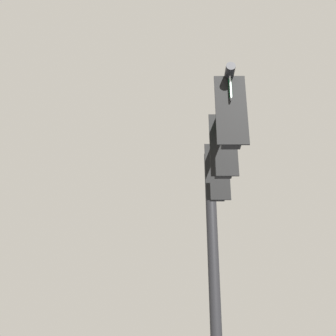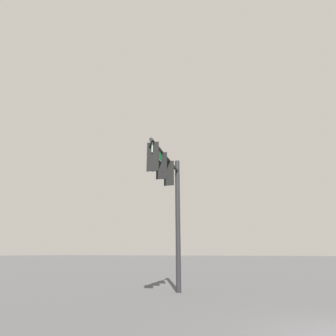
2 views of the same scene
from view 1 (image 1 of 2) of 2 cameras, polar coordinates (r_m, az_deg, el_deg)
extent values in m
cylinder|color=black|center=(11.15, 5.70, -14.94)|extent=(0.27, 0.27, 7.07)
cylinder|color=black|center=(9.88, 6.14, 4.33)|extent=(4.61, 0.67, 0.16)
cube|color=black|center=(10.04, 6.04, -0.41)|extent=(0.09, 0.52, 1.30)
cube|color=black|center=(10.21, 5.95, -0.83)|extent=(0.39, 0.36, 1.10)
cylinder|color=black|center=(10.47, 5.81, 2.24)|extent=(0.04, 0.04, 0.12)
cylinder|color=#340503|center=(10.53, 5.78, 0.39)|extent=(0.05, 0.22, 0.22)
cylinder|color=#392D05|center=(10.40, 5.85, -1.27)|extent=(0.05, 0.22, 0.22)
cylinder|color=green|center=(10.27, 5.93, -2.96)|extent=(0.05, 0.22, 0.22)
cube|color=black|center=(8.89, 6.77, 2.87)|extent=(0.09, 0.52, 1.30)
cube|color=black|center=(9.06, 6.65, 2.33)|extent=(0.39, 0.36, 1.10)
cylinder|color=black|center=(9.35, 6.47, 5.68)|extent=(0.04, 0.04, 0.12)
cylinder|color=#340503|center=(9.39, 6.44, 3.59)|extent=(0.05, 0.22, 0.22)
cylinder|color=#392D05|center=(9.24, 6.53, 1.78)|extent=(0.05, 0.22, 0.22)
cylinder|color=green|center=(9.10, 6.63, -0.09)|extent=(0.05, 0.22, 0.22)
cube|color=black|center=(7.79, 7.72, 7.09)|extent=(0.09, 0.52, 1.30)
cube|color=black|center=(7.95, 7.56, 6.38)|extent=(0.39, 0.36, 1.10)
cylinder|color=black|center=(8.27, 7.33, 10.03)|extent=(0.04, 0.04, 0.12)
cylinder|color=#340503|center=(8.29, 7.28, 7.66)|extent=(0.05, 0.22, 0.22)
cylinder|color=#392D05|center=(8.12, 7.40, 5.67)|extent=(0.05, 0.22, 0.22)
cylinder|color=green|center=(7.97, 7.52, 3.61)|extent=(0.05, 0.22, 0.22)
cube|color=#0F602D|center=(8.62, 7.00, 6.72)|extent=(1.63, 0.22, 0.38)
cube|color=white|center=(8.62, 7.00, 6.72)|extent=(1.68, 0.21, 0.44)
camera|label=2|loc=(5.47, 123.16, 14.80)|focal=28.00mm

